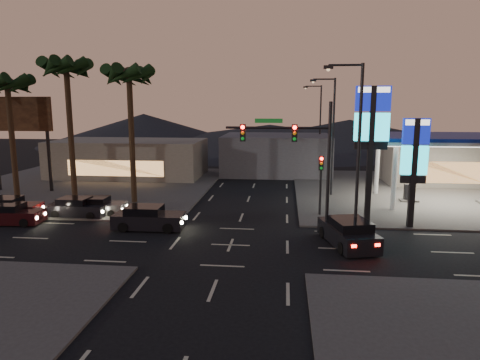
# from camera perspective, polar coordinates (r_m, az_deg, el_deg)

# --- Properties ---
(ground) EXTENTS (140.00, 140.00, 0.00)m
(ground) POSITION_cam_1_polar(r_m,az_deg,el_deg) (24.42, -1.28, -8.66)
(ground) COLOR black
(ground) RESTS_ON ground
(corner_lot_ne) EXTENTS (24.00, 24.00, 0.12)m
(corner_lot_ne) POSITION_cam_1_polar(r_m,az_deg,el_deg) (41.79, 24.10, -1.56)
(corner_lot_ne) COLOR #47443F
(corner_lot_ne) RESTS_ON ground
(corner_lot_nw) EXTENTS (24.00, 24.00, 0.12)m
(corner_lot_nw) POSITION_cam_1_polar(r_m,az_deg,el_deg) (44.00, -19.61, -0.72)
(corner_lot_nw) COLOR #47443F
(corner_lot_nw) RESTS_ON ground
(gas_station) EXTENTS (12.20, 8.20, 5.47)m
(gas_station) POSITION_cam_1_polar(r_m,az_deg,el_deg) (37.39, 26.51, 4.78)
(gas_station) COLOR silver
(gas_station) RESTS_ON ground
(convenience_store) EXTENTS (10.00, 6.00, 4.00)m
(convenience_store) POSITION_cam_1_polar(r_m,az_deg,el_deg) (46.80, 24.73, 1.96)
(convenience_store) COLOR #726B5B
(convenience_store) RESTS_ON ground
(pylon_sign_tall) EXTENTS (2.20, 0.35, 9.00)m
(pylon_sign_tall) POSITION_cam_1_polar(r_m,az_deg,el_deg) (29.01, 17.15, 6.76)
(pylon_sign_tall) COLOR black
(pylon_sign_tall) RESTS_ON ground
(pylon_sign_short) EXTENTS (1.60, 0.35, 7.00)m
(pylon_sign_short) POSITION_cam_1_polar(r_m,az_deg,el_deg) (28.76, 22.24, 2.96)
(pylon_sign_short) COLOR black
(pylon_sign_short) RESTS_ON ground
(traffic_signal_mast) EXTENTS (6.10, 0.39, 8.00)m
(traffic_signal_mast) POSITION_cam_1_polar(r_m,az_deg,el_deg) (25.07, 7.83, 3.99)
(traffic_signal_mast) COLOR black
(traffic_signal_mast) RESTS_ON ground
(pedestal_signal) EXTENTS (0.32, 0.39, 4.30)m
(pedestal_signal) POSITION_cam_1_polar(r_m,az_deg,el_deg) (30.42, 10.73, 0.58)
(pedestal_signal) COLOR black
(pedestal_signal) RESTS_ON ground
(streetlight_near) EXTENTS (2.14, 0.25, 10.00)m
(streetlight_near) POSITION_cam_1_polar(r_m,az_deg,el_deg) (24.33, 15.11, 4.71)
(streetlight_near) COLOR black
(streetlight_near) RESTS_ON ground
(streetlight_mid) EXTENTS (2.14, 0.25, 10.00)m
(streetlight_mid) POSITION_cam_1_polar(r_m,az_deg,el_deg) (37.20, 12.01, 6.57)
(streetlight_mid) COLOR black
(streetlight_mid) RESTS_ON ground
(streetlight_far) EXTENTS (2.14, 0.25, 10.00)m
(streetlight_far) POSITION_cam_1_polar(r_m,az_deg,el_deg) (51.12, 10.41, 7.51)
(streetlight_far) COLOR black
(streetlight_far) RESTS_ON ground
(palm_a) EXTENTS (4.41, 4.41, 10.86)m
(palm_a) POSITION_cam_1_polar(r_m,az_deg,el_deg) (34.61, -14.55, 12.37)
(palm_a) COLOR black
(palm_a) RESTS_ON ground
(palm_b) EXTENTS (4.41, 4.41, 11.46)m
(palm_b) POSITION_cam_1_polar(r_m,az_deg,el_deg) (36.67, -22.10, 12.67)
(palm_b) COLOR black
(palm_b) RESTS_ON ground
(palm_c) EXTENTS (4.41, 4.41, 10.26)m
(palm_c) POSITION_cam_1_polar(r_m,az_deg,el_deg) (39.19, -28.57, 10.38)
(palm_c) COLOR black
(palm_c) RESTS_ON ground
(billboard) EXTENTS (6.00, 0.30, 8.50)m
(billboard) POSITION_cam_1_polar(r_m,az_deg,el_deg) (42.95, -27.31, 6.94)
(billboard) COLOR black
(billboard) RESTS_ON ground
(building_far_west) EXTENTS (16.00, 8.00, 4.00)m
(building_far_west) POSITION_cam_1_polar(r_m,az_deg,el_deg) (48.39, -14.56, 2.80)
(building_far_west) COLOR #726B5B
(building_far_west) RESTS_ON ground
(building_far_mid) EXTENTS (12.00, 9.00, 4.40)m
(building_far_mid) POSITION_cam_1_polar(r_m,az_deg,el_deg) (49.27, 4.88, 3.45)
(building_far_mid) COLOR #4C4C51
(building_far_mid) RESTS_ON ground
(hill_left) EXTENTS (40.00, 40.00, 6.00)m
(hill_left) POSITION_cam_1_polar(r_m,az_deg,el_deg) (87.66, -12.67, 6.64)
(hill_left) COLOR black
(hill_left) RESTS_ON ground
(hill_right) EXTENTS (50.00, 50.00, 5.00)m
(hill_right) POSITION_cam_1_polar(r_m,az_deg,el_deg) (83.97, 14.34, 6.09)
(hill_right) COLOR black
(hill_right) RESTS_ON ground
(hill_center) EXTENTS (60.00, 60.00, 4.00)m
(hill_center) POSITION_cam_1_polar(r_m,az_deg,el_deg) (83.19, 4.00, 6.00)
(hill_center) COLOR black
(hill_center) RESTS_ON ground
(car_lane_a_front) EXTENTS (4.61, 2.03, 1.49)m
(car_lane_a_front) POSITION_cam_1_polar(r_m,az_deg,el_deg) (27.90, -12.14, -5.02)
(car_lane_a_front) COLOR black
(car_lane_a_front) RESTS_ON ground
(car_lane_a_mid) EXTENTS (4.24, 1.97, 1.35)m
(car_lane_a_mid) POSITION_cam_1_polar(r_m,az_deg,el_deg) (32.30, -28.30, -4.07)
(car_lane_a_mid) COLOR black
(car_lane_a_mid) RESTS_ON ground
(car_lane_b_front) EXTENTS (4.06, 1.84, 1.30)m
(car_lane_b_front) POSITION_cam_1_polar(r_m,az_deg,el_deg) (32.39, -18.50, -3.38)
(car_lane_b_front) COLOR #595A5C
(car_lane_b_front) RESTS_ON ground
(car_lane_b_mid) EXTENTS (4.25, 1.91, 1.36)m
(car_lane_b_mid) POSITION_cam_1_polar(r_m,az_deg,el_deg) (32.33, -20.82, -3.49)
(car_lane_b_mid) COLOR black
(car_lane_b_mid) RESTS_ON ground
(car_lane_b_rear) EXTENTS (4.56, 2.20, 1.45)m
(car_lane_b_rear) POSITION_cam_1_polar(r_m,az_deg,el_deg) (34.07, -28.60, -3.33)
(car_lane_b_rear) COLOR black
(car_lane_b_rear) RESTS_ON ground
(suv_station) EXTENTS (3.07, 5.01, 1.56)m
(suv_station) POSITION_cam_1_polar(r_m,az_deg,el_deg) (24.91, 14.23, -6.85)
(suv_station) COLOR black
(suv_station) RESTS_ON ground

